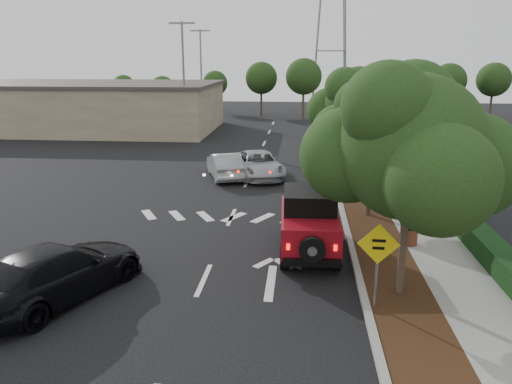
# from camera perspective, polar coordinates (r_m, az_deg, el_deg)

# --- Properties ---
(ground) EXTENTS (120.00, 120.00, 0.00)m
(ground) POSITION_cam_1_polar(r_m,az_deg,el_deg) (15.14, -6.00, -9.96)
(ground) COLOR black
(ground) RESTS_ON ground
(curb) EXTENTS (0.20, 70.00, 0.15)m
(curb) POSITION_cam_1_polar(r_m,az_deg,el_deg) (26.26, 9.00, 1.09)
(curb) COLOR #9E9B93
(curb) RESTS_ON ground
(planting_strip) EXTENTS (1.80, 70.00, 0.12)m
(planting_strip) POSITION_cam_1_polar(r_m,az_deg,el_deg) (26.35, 11.17, 1.00)
(planting_strip) COLOR black
(planting_strip) RESTS_ON ground
(sidewalk) EXTENTS (2.00, 70.00, 0.12)m
(sidewalk) POSITION_cam_1_polar(r_m,az_deg,el_deg) (26.62, 15.24, 0.89)
(sidewalk) COLOR gray
(sidewalk) RESTS_ON ground
(hedge) EXTENTS (0.80, 70.00, 0.80)m
(hedge) POSITION_cam_1_polar(r_m,az_deg,el_deg) (26.83, 18.23, 1.51)
(hedge) COLOR black
(hedge) RESTS_ON ground
(commercial_building) EXTENTS (22.00, 12.00, 4.00)m
(commercial_building) POSITION_cam_1_polar(r_m,az_deg,el_deg) (47.51, -18.36, 9.18)
(commercial_building) COLOR #817359
(commercial_building) RESTS_ON ground
(transmission_tower) EXTENTS (7.00, 4.00, 28.00)m
(transmission_tower) POSITION_cam_1_polar(r_m,az_deg,el_deg) (61.83, 8.25, 9.17)
(transmission_tower) COLOR slate
(transmission_tower) RESTS_ON ground
(street_tree_near) EXTENTS (3.80, 3.80, 5.92)m
(street_tree_near) POSITION_cam_1_polar(r_m,az_deg,el_deg) (14.70, 16.00, -11.31)
(street_tree_near) COLOR black
(street_tree_near) RESTS_ON ground
(street_tree_mid) EXTENTS (3.20, 3.20, 5.32)m
(street_tree_mid) POSITION_cam_1_polar(r_m,az_deg,el_deg) (21.12, 12.62, -2.83)
(street_tree_mid) COLOR black
(street_tree_mid) RESTS_ON ground
(street_tree_far) EXTENTS (3.40, 3.40, 5.62)m
(street_tree_far) POSITION_cam_1_polar(r_m,az_deg,el_deg) (27.33, 10.96, 1.39)
(street_tree_far) COLOR black
(street_tree_far) RESTS_ON ground
(light_pole_a) EXTENTS (2.00, 0.22, 9.00)m
(light_pole_a) POSITION_cam_1_polar(r_m,az_deg,el_deg) (41.00, -8.00, 6.12)
(light_pole_a) COLOR slate
(light_pole_a) RESTS_ON ground
(light_pole_b) EXTENTS (2.00, 0.22, 9.00)m
(light_pole_b) POSITION_cam_1_polar(r_m,az_deg,el_deg) (52.83, -6.13, 8.22)
(light_pole_b) COLOR slate
(light_pole_b) RESTS_ON ground
(red_jeep) EXTENTS (1.98, 4.22, 2.13)m
(red_jeep) POSITION_cam_1_polar(r_m,az_deg,el_deg) (16.85, 6.06, -3.32)
(red_jeep) COLOR black
(red_jeep) RESTS_ON ground
(silver_suv_ahead) EXTENTS (3.52, 5.35, 1.37)m
(silver_suv_ahead) POSITION_cam_1_polar(r_m,az_deg,el_deg) (27.42, 0.30, 3.19)
(silver_suv_ahead) COLOR #ABADB3
(silver_suv_ahead) RESTS_ON ground
(black_suv_oncoming) EXTENTS (4.03, 5.69, 1.53)m
(black_suv_oncoming) POSITION_cam_1_polar(r_m,az_deg,el_deg) (14.76, -21.79, -8.47)
(black_suv_oncoming) COLOR black
(black_suv_oncoming) RESTS_ON ground
(silver_sedan_oncoming) EXTENTS (2.67, 4.38, 1.36)m
(silver_sedan_oncoming) POSITION_cam_1_polar(r_m,az_deg,el_deg) (27.22, -3.62, 3.06)
(silver_sedan_oncoming) COLOR #9C9FA3
(silver_sedan_oncoming) RESTS_ON ground
(parked_suv) EXTENTS (4.53, 2.88, 1.44)m
(parked_suv) POSITION_cam_1_polar(r_m,az_deg,el_deg) (42.17, -12.14, 7.17)
(parked_suv) COLOR #919398
(parked_suv) RESTS_ON ground
(speed_hump_sign) EXTENTS (1.07, 0.10, 2.27)m
(speed_hump_sign) POSITION_cam_1_polar(r_m,az_deg,el_deg) (13.10, 13.76, -6.95)
(speed_hump_sign) COLOR slate
(speed_hump_sign) RESTS_ON ground
(terracotta_planter) EXTENTS (0.70, 0.70, 1.23)m
(terracotta_planter) POSITION_cam_1_polar(r_m,az_deg,el_deg) (17.98, 17.21, -3.59)
(terracotta_planter) COLOR brown
(terracotta_planter) RESTS_ON ground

